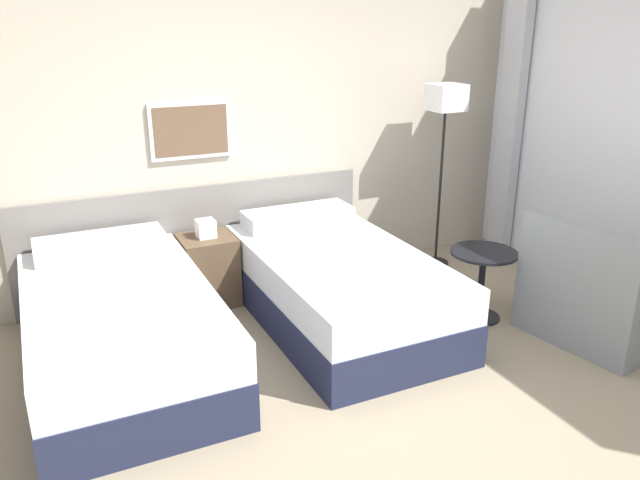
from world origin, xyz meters
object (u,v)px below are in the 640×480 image
(bed_near_door, at_px, (122,328))
(nightstand, at_px, (208,269))
(bed_near_window, at_px, (338,286))
(armchair, at_px, (599,299))
(floor_lamp, at_px, (445,111))
(side_table, at_px, (482,271))

(bed_near_door, height_order, nightstand, nightstand)
(bed_near_window, xyz_separation_m, armchair, (1.58, -1.01, -0.01))
(nightstand, distance_m, floor_lamp, 2.43)
(floor_lamp, bearing_deg, bed_near_window, -154.27)
(side_table, relative_size, armchair, 0.54)
(nightstand, bearing_deg, floor_lamp, -2.24)
(bed_near_door, distance_m, nightstand, 1.08)
(bed_near_window, distance_m, nightstand, 1.08)
(floor_lamp, distance_m, armchair, 2.03)
(bed_near_door, bearing_deg, side_table, -9.27)
(bed_near_window, distance_m, armchair, 1.87)
(side_table, bearing_deg, nightstand, 146.96)
(bed_near_door, xyz_separation_m, side_table, (2.58, -0.42, 0.10))
(bed_near_door, bearing_deg, nightstand, 43.31)
(side_table, height_order, armchair, armchair)
(nightstand, bearing_deg, side_table, -33.04)
(armchair, bearing_deg, side_table, 35.17)
(bed_near_window, height_order, nightstand, nightstand)
(bed_near_window, height_order, armchair, armchair)
(nightstand, bearing_deg, bed_near_window, -43.31)
(nightstand, height_order, side_table, nightstand)
(bed_near_door, height_order, floor_lamp, floor_lamp)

